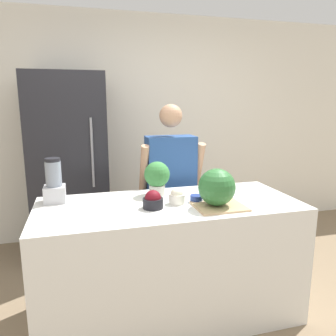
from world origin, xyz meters
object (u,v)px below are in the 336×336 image
(person, at_px, (171,189))
(watermelon, at_px, (217,187))
(bowl_cream, at_px, (177,197))
(potted_plant, at_px, (157,176))
(bowl_cherries, at_px, (153,201))
(bowl_small_blue, at_px, (196,199))
(blender, at_px, (54,184))
(refrigerator, at_px, (69,166))

(person, bearing_deg, watermelon, -83.42)
(person, distance_m, bowl_cream, 0.72)
(bowl_cream, bearing_deg, potted_plant, 108.55)
(bowl_cherries, xyz_separation_m, bowl_small_blue, (0.33, 0.05, -0.03))
(potted_plant, bearing_deg, bowl_small_blue, -48.08)
(person, bearing_deg, bowl_cherries, -114.31)
(bowl_cherries, distance_m, bowl_cream, 0.19)
(blender, bearing_deg, watermelon, -20.93)
(refrigerator, distance_m, watermelon, 1.81)
(person, xyz_separation_m, watermelon, (0.10, -0.83, 0.23))
(watermelon, relative_size, blender, 0.79)
(refrigerator, bearing_deg, blender, -94.09)
(bowl_cream, bearing_deg, refrigerator, 119.57)
(bowl_cherries, height_order, bowl_small_blue, bowl_cherries)
(bowl_small_blue, relative_size, potted_plant, 0.34)
(bowl_small_blue, bearing_deg, watermelon, -55.79)
(person, bearing_deg, potted_plant, -118.18)
(watermelon, height_order, blender, blender)
(watermelon, relative_size, potted_plant, 0.97)
(blender, bearing_deg, bowl_small_blue, -15.52)
(refrigerator, bearing_deg, person, -36.11)
(bowl_small_blue, bearing_deg, refrigerator, 123.97)
(watermelon, height_order, bowl_small_blue, watermelon)
(bowl_small_blue, distance_m, blender, 1.04)
(person, distance_m, potted_plant, 0.55)
(person, xyz_separation_m, blender, (-0.99, -0.42, 0.23))
(blender, bearing_deg, bowl_cherries, -26.09)
(refrigerator, bearing_deg, bowl_small_blue, -56.03)
(person, bearing_deg, blender, -157.28)
(bowl_cream, height_order, potted_plant, potted_plant)
(refrigerator, xyz_separation_m, blender, (-0.08, -1.08, 0.09))
(watermelon, bearing_deg, person, 96.58)
(watermelon, distance_m, bowl_cherries, 0.45)
(bowl_cream, distance_m, blender, 0.89)
(refrigerator, distance_m, blender, 1.09)
(watermelon, height_order, bowl_cream, watermelon)
(bowl_cherries, relative_size, bowl_cream, 1.17)
(bowl_cream, xyz_separation_m, blender, (-0.85, 0.27, 0.09))
(refrigerator, relative_size, potted_plant, 7.13)
(bowl_small_blue, height_order, blender, blender)
(person, relative_size, bowl_cream, 13.25)
(blender, bearing_deg, potted_plant, -1.29)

